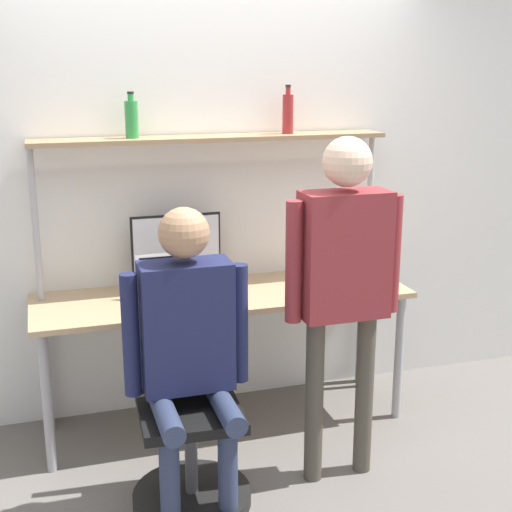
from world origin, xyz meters
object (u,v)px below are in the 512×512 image
monitor (177,249)px  person_seated (188,336)px  laptop (170,288)px  cell_phone (223,296)px  bottle_green (132,119)px  bottle_red (288,113)px  person_standing (344,267)px  office_chair (190,442)px

monitor → person_seated: person_seated is taller
laptop → cell_phone: bearing=-9.1°
bottle_green → bottle_red: bottle_red is taller
cell_phone → person_seated: person_seated is taller
cell_phone → person_seated: 0.75m
person_standing → bottle_red: 1.10m
monitor → cell_phone: 0.39m
monitor → bottle_red: 0.99m
monitor → cell_phone: bearing=-51.5°
laptop → monitor: bearing=68.1°
bottle_green → cell_phone: bearing=-31.2°
monitor → person_seated: (-0.13, -0.92, -0.16)m
office_chair → bottle_red: bearing=48.1°
office_chair → person_seated: person_seated is taller
office_chair → person_standing: size_ratio=0.56×
laptop → person_seated: size_ratio=0.24×
monitor → bottle_green: bottle_green is taller
bottle_red → cell_phone: bearing=-150.9°
monitor → laptop: 0.27m
office_chair → bottle_green: size_ratio=3.91×
office_chair → bottle_red: 1.87m
bottle_red → bottle_green: bearing=180.0°
monitor → bottle_red: size_ratio=1.88×
person_standing → bottle_red: (0.03, 0.89, 0.65)m
bottle_green → bottle_red: size_ratio=0.90×
person_standing → bottle_green: 1.38m
laptop → bottle_green: bottle_green is taller
person_seated → person_standing: (0.76, 0.03, 0.25)m
monitor → bottle_green: size_ratio=2.10×
person_seated → bottle_green: size_ratio=5.87×
person_seated → office_chair: bearing=87.3°
person_standing → cell_phone: bearing=123.7°
bottle_red → person_standing: bearing=-92.0°
person_standing → bottle_red: bearing=88.0°
bottle_red → person_seated: bearing=-130.5°
monitor → cell_phone: monitor is taller
bottle_red → office_chair: bearing=-131.9°
laptop → bottle_red: (0.74, 0.21, 0.90)m
person_seated → person_standing: 0.80m
cell_phone → bottle_red: (0.46, 0.25, 0.96)m
office_chair → person_seated: size_ratio=0.67×
cell_phone → person_standing: 0.82m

